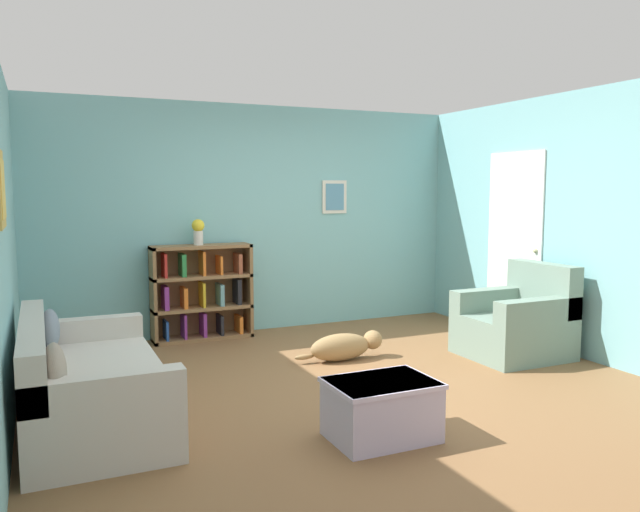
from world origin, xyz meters
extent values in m
plane|color=brown|center=(0.00, 0.00, 0.00)|extent=(14.00, 14.00, 0.00)
cube|color=#7AB7BC|center=(0.00, 2.25, 1.30)|extent=(5.60, 0.10, 2.60)
cube|color=silver|center=(1.00, 2.19, 1.55)|extent=(0.32, 0.02, 0.40)
cube|color=#568EAD|center=(1.00, 2.18, 1.55)|extent=(0.24, 0.01, 0.32)
cube|color=gold|center=(-2.49, -0.40, 1.65)|extent=(0.02, 0.56, 0.48)
cube|color=#DBBC56|center=(-2.48, -0.40, 1.65)|extent=(0.01, 0.44, 0.36)
cube|color=#7AB7BC|center=(2.55, 0.00, 1.30)|extent=(0.10, 5.00, 2.60)
cube|color=white|center=(2.49, 0.70, 1.02)|extent=(0.02, 0.84, 2.05)
sphere|color=tan|center=(2.46, 0.35, 1.00)|extent=(0.05, 0.05, 0.05)
cube|color=beige|center=(-1.98, -0.12, 0.20)|extent=(0.92, 1.87, 0.41)
cube|color=beige|center=(-2.36, -0.12, 0.58)|extent=(0.16, 1.87, 0.35)
cube|color=beige|center=(-1.98, -0.97, 0.50)|extent=(0.92, 0.16, 0.18)
cube|color=beige|center=(-1.98, 0.74, 0.50)|extent=(0.92, 0.16, 0.18)
ellipsoid|color=gray|center=(-2.24, -0.77, 0.58)|extent=(0.14, 0.35, 0.35)
ellipsoid|color=slate|center=(-2.24, 0.54, 0.56)|extent=(0.14, 0.32, 0.32)
cube|color=olive|center=(-1.21, 2.03, 0.52)|extent=(0.04, 0.31, 1.04)
cube|color=olive|center=(-0.16, 2.03, 0.52)|extent=(0.04, 0.31, 1.04)
cube|color=olive|center=(-0.69, 2.17, 0.52)|extent=(1.09, 0.02, 1.04)
cube|color=olive|center=(-0.69, 2.03, 0.02)|extent=(1.09, 0.31, 0.04)
cube|color=olive|center=(-0.69, 2.03, 0.35)|extent=(1.09, 0.31, 0.04)
cube|color=olive|center=(-0.69, 2.03, 0.69)|extent=(1.09, 0.31, 0.04)
cube|color=olive|center=(-0.69, 2.03, 1.02)|extent=(1.09, 0.31, 0.04)
cube|color=#234C9E|center=(-1.09, 2.02, 0.13)|extent=(0.03, 0.23, 0.22)
cube|color=#7A2D84|center=(-1.09, 2.02, 0.49)|extent=(0.05, 0.23, 0.25)
cube|color=#B22823|center=(-1.09, 2.02, 0.84)|extent=(0.03, 0.23, 0.25)
cube|color=#7A2D84|center=(-0.90, 2.02, 0.16)|extent=(0.03, 0.23, 0.28)
cube|color=orange|center=(-0.89, 2.02, 0.48)|extent=(0.04, 0.23, 0.22)
cube|color=#287A3D|center=(-0.90, 2.02, 0.83)|extent=(0.05, 0.23, 0.24)
cube|color=#7A2D84|center=(-0.68, 2.02, 0.16)|extent=(0.04, 0.23, 0.28)
cube|color=gold|center=(-0.69, 2.02, 0.50)|extent=(0.03, 0.23, 0.27)
cube|color=orange|center=(-0.68, 2.02, 0.84)|extent=(0.03, 0.23, 0.26)
cube|color=black|center=(-0.49, 2.02, 0.14)|extent=(0.03, 0.23, 0.24)
cube|color=#60939E|center=(-0.49, 2.02, 0.48)|extent=(0.04, 0.23, 0.24)
cube|color=orange|center=(-0.49, 2.02, 0.81)|extent=(0.03, 0.23, 0.20)
cube|color=orange|center=(-0.28, 2.02, 0.12)|extent=(0.04, 0.23, 0.21)
cube|color=black|center=(-0.29, 2.02, 0.51)|extent=(0.04, 0.23, 0.28)
cube|color=brown|center=(-0.28, 2.02, 0.82)|extent=(0.04, 0.23, 0.22)
cube|color=gray|center=(1.93, 0.05, 0.20)|extent=(0.92, 0.85, 0.41)
cube|color=gray|center=(2.30, 0.05, 0.66)|extent=(0.18, 0.85, 0.50)
cube|color=gray|center=(1.93, -0.29, 0.52)|extent=(0.92, 0.18, 0.22)
cube|color=gray|center=(1.93, 0.38, 0.52)|extent=(0.92, 0.18, 0.22)
cube|color=#BCB2D1|center=(-0.27, -1.19, 0.20)|extent=(0.67, 0.49, 0.39)
cube|color=silver|center=(-0.27, -1.19, 0.38)|extent=(0.70, 0.51, 0.03)
ellipsoid|color=#9E7A4C|center=(0.31, 0.61, 0.13)|extent=(0.62, 0.24, 0.26)
sphere|color=#9E7A4C|center=(0.66, 0.61, 0.17)|extent=(0.19, 0.19, 0.19)
ellipsoid|color=#9E7A4C|center=(-0.05, 0.65, 0.07)|extent=(0.20, 0.05, 0.05)
cylinder|color=silver|center=(-0.71, 2.03, 1.12)|extent=(0.11, 0.11, 0.15)
sphere|color=yellow|center=(-0.71, 2.03, 1.25)|extent=(0.14, 0.14, 0.14)
camera|label=1|loc=(-2.29, -4.66, 1.65)|focal=35.00mm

